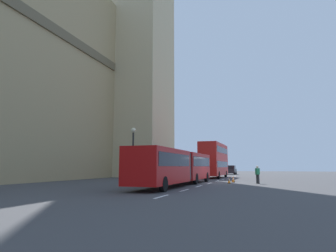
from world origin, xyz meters
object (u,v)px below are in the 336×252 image
object	(u,v)px
double_decker_bus	(214,159)
articulated_bus	(178,165)
traffic_cone_middle	(233,180)
traffic_cone_west	(229,180)
street_lamp	(133,151)
traffic_cone_east	(233,179)
pedestrian_near_cones	(258,174)
sedan_lead	(231,170)

from	to	relation	value
double_decker_bus	articulated_bus	bearing A→B (deg)	-179.99
traffic_cone_middle	articulated_bus	bearing A→B (deg)	149.28
traffic_cone_west	street_lamp	size ratio (longest dim) A/B	0.11
traffic_cone_east	street_lamp	bearing A→B (deg)	135.11
articulated_bus	traffic_cone_middle	size ratio (longest dim) A/B	29.00
articulated_bus	traffic_cone_west	bearing A→B (deg)	-39.91
traffic_cone_middle	street_lamp	size ratio (longest dim) A/B	0.11
traffic_cone_west	pedestrian_near_cones	size ratio (longest dim) A/B	0.34
double_decker_bus	traffic_cone_middle	bearing A→B (deg)	-161.43
traffic_cone_east	traffic_cone_middle	bearing A→B (deg)	-174.66
traffic_cone_east	articulated_bus	bearing A→B (deg)	156.71
sedan_lead	traffic_cone_middle	size ratio (longest dim) A/B	7.59
traffic_cone_west	pedestrian_near_cones	bearing A→B (deg)	-81.77
traffic_cone_west	street_lamp	bearing A→B (deg)	116.36
double_decker_bus	traffic_cone_east	size ratio (longest dim) A/B	18.93
traffic_cone_west	street_lamp	distance (m)	9.72
sedan_lead	traffic_cone_middle	distance (m)	31.88
pedestrian_near_cones	traffic_cone_east	bearing A→B (deg)	35.68
double_decker_bus	sedan_lead	distance (m)	19.89
traffic_cone_west	traffic_cone_east	size ratio (longest dim) A/B	1.00
sedan_lead	pedestrian_near_cones	xyz separation A→B (m)	(-33.33, -6.47, -0.00)
pedestrian_near_cones	street_lamp	bearing A→B (deg)	112.34
traffic_cone_west	traffic_cone_east	distance (m)	4.17
traffic_cone_east	sedan_lead	bearing A→B (deg)	7.24
street_lamp	pedestrian_near_cones	xyz separation A→B (m)	(4.52, -11.00, -2.14)
double_decker_bus	street_lamp	size ratio (longest dim) A/B	2.08
traffic_cone_middle	traffic_cone_east	size ratio (longest dim) A/B	1.00
traffic_cone_west	traffic_cone_east	world-z (taller)	same
street_lamp	traffic_cone_east	bearing A→B (deg)	-44.89
street_lamp	pedestrian_near_cones	bearing A→B (deg)	-67.66
articulated_bus	traffic_cone_middle	world-z (taller)	articulated_bus
double_decker_bus	pedestrian_near_cones	world-z (taller)	double_decker_bus
articulated_bus	street_lamp	world-z (taller)	street_lamp
sedan_lead	traffic_cone_east	distance (m)	29.78
double_decker_bus	street_lamp	xyz separation A→B (m)	(-18.04, 4.50, 0.35)
articulated_bus	traffic_cone_east	distance (m)	9.65
articulated_bus	pedestrian_near_cones	bearing A→B (deg)	-52.55
traffic_cone_west	sedan_lead	bearing A→B (deg)	6.46
traffic_cone_west	articulated_bus	bearing A→B (deg)	140.09
articulated_bus	traffic_cone_west	xyz separation A→B (m)	(4.59, -3.84, -1.46)
articulated_bus	double_decker_bus	xyz separation A→B (m)	(18.50, 0.00, 0.96)
sedan_lead	traffic_cone_west	xyz separation A→B (m)	(-33.71, -3.82, -0.63)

